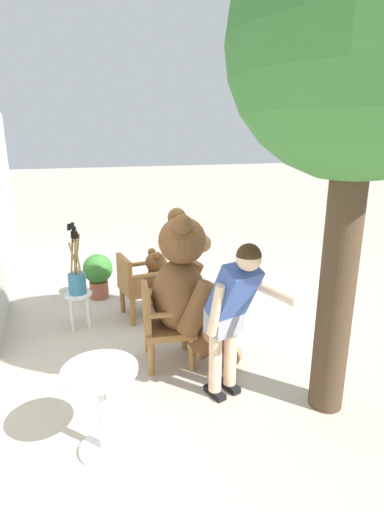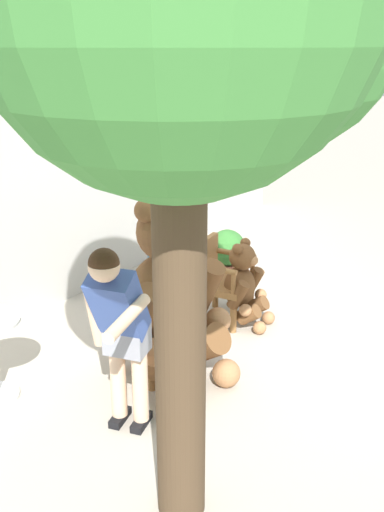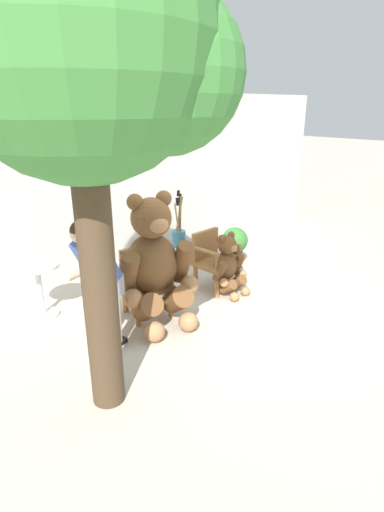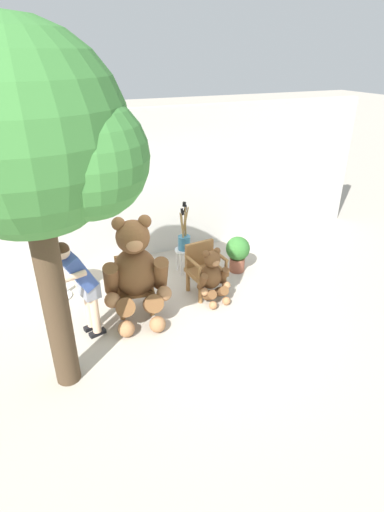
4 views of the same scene
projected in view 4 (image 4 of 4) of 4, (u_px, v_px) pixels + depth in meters
name	position (u px, v px, depth m)	size (l,w,h in m)	color
ground_plane	(185.00, 320.00, 6.12)	(60.00, 60.00, 0.00)	#B2A899
back_wall	(135.00, 188.00, 7.43)	(10.00, 0.16, 2.80)	beige
wooden_chair_left	(134.00, 282.00, 6.21)	(0.64, 0.61, 0.86)	olive
wooden_chair_right	(204.00, 267.00, 6.64)	(0.61, 0.57, 0.86)	olive
teddy_bear_large	(136.00, 271.00, 5.83)	(1.01, 1.00, 1.64)	brown
teddy_bear_small	(212.00, 276.00, 6.41)	(0.55, 0.54, 0.91)	brown
person_visitor	(80.00, 281.00, 5.38)	(0.74, 0.61, 1.53)	black
white_stool	(184.00, 254.00, 7.30)	(0.34, 0.34, 0.46)	white
brush_bucket	(184.00, 239.00, 7.15)	(0.22, 0.22, 0.91)	teal
round_side_table	(56.00, 274.00, 6.48)	(0.56, 0.56, 0.72)	silver
patio_tree	(35.00, 143.00, 3.68)	(2.08, 1.98, 3.98)	#473523
potted_plant	(238.00, 252.00, 7.30)	(0.44, 0.44, 0.68)	brown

